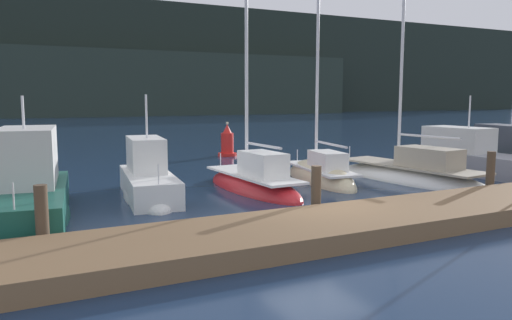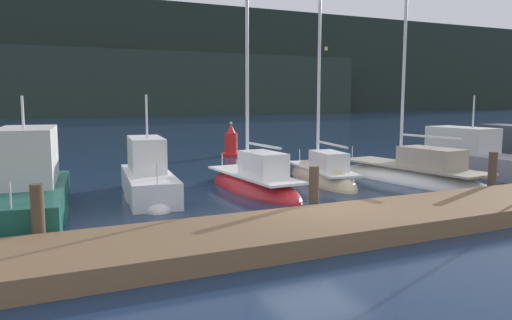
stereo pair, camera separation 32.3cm
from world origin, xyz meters
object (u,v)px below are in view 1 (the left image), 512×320
(motorboat_berth_8, at_px, (467,163))
(sailboat_berth_6, at_px, (321,179))
(sailboat_berth_7, at_px, (411,177))
(channel_buoy, at_px, (227,143))
(sailboat_berth_5, at_px, (254,186))
(motorboat_berth_3, at_px, (28,202))
(motorboat_berth_4, at_px, (148,187))

(motorboat_berth_8, bearing_deg, sailboat_berth_6, 173.01)
(sailboat_berth_6, height_order, motorboat_berth_8, sailboat_berth_6)
(sailboat_berth_7, height_order, motorboat_berth_8, sailboat_berth_7)
(sailboat_berth_7, height_order, channel_buoy, sailboat_berth_7)
(sailboat_berth_5, xyz_separation_m, sailboat_berth_6, (3.24, 0.56, -0.05))
(sailboat_berth_7, bearing_deg, sailboat_berth_6, 153.51)
(motorboat_berth_3, bearing_deg, sailboat_berth_7, -0.25)
(sailboat_berth_6, xyz_separation_m, motorboat_berth_8, (7.20, -0.88, 0.29))
(motorboat_berth_8, bearing_deg, motorboat_berth_3, -177.86)
(motorboat_berth_4, xyz_separation_m, channel_buoy, (7.04, 9.81, 0.39))
(channel_buoy, bearing_deg, sailboat_berth_7, -74.54)
(motorboat_berth_3, xyz_separation_m, channel_buoy, (10.76, 11.27, 0.27))
(motorboat_berth_4, xyz_separation_m, sailboat_berth_5, (3.71, -0.47, -0.18))
(sailboat_berth_7, xyz_separation_m, motorboat_berth_8, (3.97, 0.73, 0.23))
(motorboat_berth_3, xyz_separation_m, sailboat_berth_7, (13.89, -0.06, -0.28))
(motorboat_berth_4, distance_m, sailboat_berth_7, 10.29)
(motorboat_berth_3, bearing_deg, channel_buoy, 46.34)
(motorboat_berth_3, relative_size, sailboat_berth_5, 0.84)
(sailboat_berth_5, bearing_deg, motorboat_berth_8, -1.75)
(sailboat_berth_6, bearing_deg, motorboat_berth_4, -179.24)
(sailboat_berth_5, distance_m, sailboat_berth_7, 6.55)
(motorboat_berth_8, distance_m, channel_buoy, 12.77)
(sailboat_berth_6, height_order, channel_buoy, sailboat_berth_6)
(sailboat_berth_5, bearing_deg, channel_buoy, 72.06)
(sailboat_berth_6, bearing_deg, motorboat_berth_3, -171.74)
(sailboat_berth_6, bearing_deg, sailboat_berth_5, -170.10)
(sailboat_berth_7, bearing_deg, motorboat_berth_3, 179.75)
(sailboat_berth_5, bearing_deg, motorboat_berth_4, 172.73)
(sailboat_berth_5, xyz_separation_m, motorboat_berth_8, (10.44, -0.32, 0.24))
(channel_buoy, bearing_deg, sailboat_berth_6, -90.55)
(motorboat_berth_4, xyz_separation_m, motorboat_berth_8, (14.15, -0.79, 0.06))
(sailboat_berth_7, distance_m, channel_buoy, 11.77)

